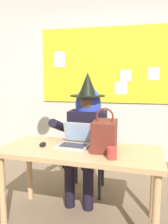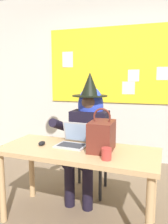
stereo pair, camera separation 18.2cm
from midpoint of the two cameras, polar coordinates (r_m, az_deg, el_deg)
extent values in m
cube|color=beige|center=(3.69, 11.01, 8.88)|extent=(6.41, 0.10, 2.73)
cube|color=yellow|center=(3.63, 10.98, 11.80)|extent=(2.40, 0.02, 1.20)
cube|color=#F4E0C6|center=(3.83, -2.59, 13.38)|extent=(0.22, 0.02, 0.26)
cube|color=#F4E0C6|center=(3.59, 20.97, 9.26)|extent=(0.17, 0.01, 0.20)
cube|color=white|center=(3.60, 14.10, 9.10)|extent=(0.17, 0.01, 0.18)
cube|color=#F4E0C6|center=(3.60, 12.83, 6.07)|extent=(0.20, 0.01, 0.20)
cube|color=tan|center=(2.02, 0.88, -10.09)|extent=(1.47, 0.67, 0.04)
cylinder|color=tan|center=(2.27, -18.16, -18.12)|extent=(0.06, 0.06, 0.67)
cylinder|color=tan|center=(1.86, 19.49, -24.64)|extent=(0.06, 0.06, 0.67)
cylinder|color=tan|center=(2.62, -11.39, -14.05)|extent=(0.06, 0.06, 0.67)
cylinder|color=tan|center=(2.28, 19.75, -18.05)|extent=(0.06, 0.06, 0.67)
cube|color=#4C1E19|center=(2.65, 3.34, -11.43)|extent=(0.44, 0.44, 0.04)
cube|color=#4C1E19|center=(2.76, 4.19, -5.32)|extent=(0.38, 0.06, 0.45)
cylinder|color=#262628|center=(2.56, 6.40, -17.74)|extent=(0.04, 0.04, 0.41)
cylinder|color=#262628|center=(2.62, -1.30, -16.98)|extent=(0.04, 0.04, 0.41)
cylinder|color=#262628|center=(2.87, 7.46, -14.77)|extent=(0.04, 0.04, 0.41)
cylinder|color=#262628|center=(2.92, 0.63, -14.20)|extent=(0.04, 0.04, 0.41)
cylinder|color=black|center=(2.39, 3.23, -19.13)|extent=(0.11, 0.11, 0.45)
cylinder|color=black|center=(2.45, -1.51, -18.43)|extent=(0.11, 0.11, 0.45)
cylinder|color=black|center=(2.44, 4.40, -12.03)|extent=(0.16, 0.42, 0.15)
cylinder|color=black|center=(2.49, -0.14, -11.53)|extent=(0.16, 0.42, 0.15)
cube|color=black|center=(2.59, 3.50, -5.45)|extent=(0.43, 0.27, 0.52)
cylinder|color=black|center=(2.29, 8.01, -4.46)|extent=(0.10, 0.47, 0.24)
cylinder|color=black|center=(2.43, -3.65, -3.61)|extent=(0.10, 0.47, 0.24)
sphere|color=brown|center=(2.52, 3.58, 2.50)|extent=(0.20, 0.20, 0.20)
ellipsoid|color=blue|center=(2.56, 3.75, 1.67)|extent=(0.31, 0.23, 0.44)
cylinder|color=black|center=(2.52, 3.59, 4.19)|extent=(0.40, 0.40, 0.01)
cone|color=black|center=(2.51, 3.62, 7.20)|extent=(0.21, 0.21, 0.26)
cube|color=#B7B7BC|center=(2.08, -0.80, -8.75)|extent=(0.30, 0.23, 0.01)
cube|color=#333338|center=(2.08, -0.80, -8.54)|extent=(0.25, 0.17, 0.00)
cube|color=#B7B7BC|center=(2.16, 0.55, -5.18)|extent=(0.29, 0.08, 0.20)
cube|color=#99B7E0|center=(2.16, 0.45, -5.30)|extent=(0.25, 0.07, 0.17)
ellipsoid|color=black|center=(2.15, -8.45, -7.98)|extent=(0.08, 0.11, 0.03)
cube|color=maroon|center=(1.96, 7.28, -6.17)|extent=(0.20, 0.30, 0.26)
torus|color=maroon|center=(1.92, 7.38, -1.27)|extent=(0.16, 0.02, 0.16)
cylinder|color=#B23833|center=(1.77, 8.80, -10.66)|extent=(0.08, 0.08, 0.09)
camera|label=1|loc=(0.09, -87.66, 0.36)|focal=35.45mm
camera|label=2|loc=(0.09, 92.34, -0.36)|focal=35.45mm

